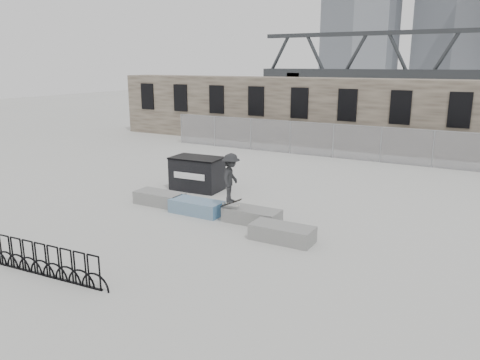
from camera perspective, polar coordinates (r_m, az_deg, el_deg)
name	(u,v)px	position (r m, az deg, el deg)	size (l,w,h in m)	color
ground	(223,216)	(17.20, -2.04, -4.41)	(120.00, 120.00, 0.00)	beige
stone_wall	(352,114)	(31.51, 13.55, 7.87)	(36.00, 2.58, 4.50)	brown
chainlink_fence	(333,140)	(28.11, 11.30, 4.77)	(22.06, 0.06, 2.02)	gray
planter_far_left	(160,198)	(18.78, -9.78, -2.14)	(2.00, 0.90, 0.50)	gray
planter_center_left	(197,206)	(17.48, -5.29, -3.21)	(2.00, 0.90, 0.50)	teal
planter_center_right	(252,215)	(16.43, 1.46, -4.30)	(2.00, 0.90, 0.50)	gray
planter_offset	(282,232)	(14.86, 5.17, -6.38)	(2.00, 0.90, 0.50)	gray
dumpster	(197,173)	(20.64, -5.26, 0.82)	(2.30, 1.49, 1.46)	black
bike_rack	(41,260)	(13.47, -23.08, -8.96)	(4.48, 0.33, 0.90)	black
skateboarder	(231,178)	(16.06, -1.12, 0.22)	(0.90, 1.24, 1.92)	black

